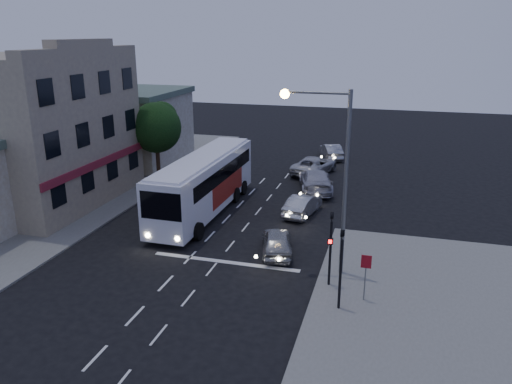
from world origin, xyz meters
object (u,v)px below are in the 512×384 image
(car_sedan_c, at_px, (314,165))
(regulatory_sign, at_px, (366,270))
(car_extra, at_px, (331,151))
(car_sedan_b, at_px, (316,180))
(streetlight, at_px, (333,162))
(traffic_signal_side, at_px, (341,260))
(street_tree, at_px, (156,125))
(car_suv, at_px, (277,242))
(traffic_signal_main, at_px, (331,240))
(tour_bus, at_px, (204,182))
(car_sedan_a, at_px, (303,205))

(car_sedan_c, relative_size, regulatory_sign, 2.46)
(car_sedan_c, height_order, car_extra, car_sedan_c)
(car_sedan_b, xyz_separation_m, regulatory_sign, (4.73, -15.78, 0.78))
(car_sedan_b, relative_size, streetlight, 0.63)
(traffic_signal_side, bearing_deg, streetlight, 105.70)
(traffic_signal_side, distance_m, street_tree, 23.24)
(car_extra, height_order, street_tree, street_tree)
(regulatory_sign, bearing_deg, traffic_signal_side, -136.08)
(car_suv, xyz_separation_m, traffic_signal_main, (3.25, -3.02, 1.75))
(car_sedan_b, distance_m, car_extra, 10.56)
(street_tree, bearing_deg, car_sedan_c, 23.71)
(tour_bus, distance_m, car_sedan_b, 9.37)
(tour_bus, xyz_separation_m, car_sedan_b, (6.38, 6.74, -1.28))
(car_sedan_b, height_order, streetlight, streetlight)
(traffic_signal_main, xyz_separation_m, regulatory_sign, (1.70, -1.01, -0.82))
(street_tree, bearing_deg, traffic_signal_main, -42.03)
(traffic_signal_main, bearing_deg, car_sedan_a, 107.86)
(car_suv, relative_size, streetlight, 0.44)
(traffic_signal_main, bearing_deg, car_sedan_b, 101.59)
(car_suv, xyz_separation_m, car_sedan_b, (0.22, 11.74, 0.15))
(tour_bus, height_order, streetlight, streetlight)
(tour_bus, bearing_deg, car_sedan_b, 47.33)
(tour_bus, height_order, car_suv, tour_bus)
(car_extra, height_order, streetlight, streetlight)
(tour_bus, bearing_deg, car_sedan_c, 65.04)
(car_sedan_b, height_order, traffic_signal_main, traffic_signal_main)
(car_suv, xyz_separation_m, street_tree, (-12.56, 11.22, 3.83))
(car_sedan_a, xyz_separation_m, car_sedan_b, (-0.01, 5.40, 0.15))
(car_sedan_b, bearing_deg, car_sedan_c, -93.29)
(traffic_signal_side, bearing_deg, traffic_signal_main, 109.49)
(streetlight, bearing_deg, street_tree, 140.49)
(car_sedan_b, bearing_deg, car_suv, 75.22)
(tour_bus, distance_m, car_sedan_a, 6.68)
(street_tree, bearing_deg, car_sedan_b, 2.31)
(traffic_signal_side, relative_size, streetlight, 0.46)
(car_sedan_c, bearing_deg, streetlight, 115.25)
(car_suv, relative_size, street_tree, 0.64)
(traffic_signal_main, distance_m, streetlight, 3.61)
(car_suv, distance_m, car_sedan_a, 6.35)
(car_sedan_b, relative_size, traffic_signal_main, 1.37)
(car_suv, bearing_deg, car_sedan_c, -102.32)
(regulatory_sign, bearing_deg, streetlight, 128.75)
(car_suv, xyz_separation_m, car_sedan_c, (-0.64, 16.45, 0.08))
(traffic_signal_main, bearing_deg, street_tree, 137.97)
(tour_bus, height_order, traffic_signal_side, traffic_signal_side)
(car_sedan_b, distance_m, traffic_signal_main, 15.15)
(car_suv, distance_m, traffic_signal_side, 6.61)
(car_sedan_a, bearing_deg, car_sedan_c, -75.12)
(tour_bus, bearing_deg, streetlight, -35.07)
(regulatory_sign, height_order, street_tree, street_tree)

